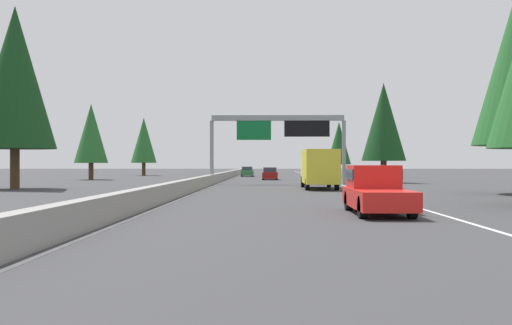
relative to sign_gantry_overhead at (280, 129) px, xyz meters
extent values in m
plane|color=#38383A|center=(6.17, 6.04, -5.11)|extent=(320.00, 320.00, 0.00)
cube|color=gray|center=(26.17, 6.34, -4.66)|extent=(180.00, 0.56, 0.90)
cube|color=silver|center=(16.17, -5.48, -5.11)|extent=(160.00, 0.16, 0.01)
cube|color=silver|center=(16.17, 5.79, -5.11)|extent=(160.00, 0.16, 0.01)
cylinder|color=gray|center=(0.04, 6.34, -2.15)|extent=(0.36, 0.36, 5.92)
cylinder|color=gray|center=(0.04, -5.98, -2.15)|extent=(0.36, 0.36, 5.92)
cube|color=gray|center=(0.04, 0.18, 1.06)|extent=(0.50, 12.32, 0.50)
cube|color=#0C602D|center=(-0.11, 2.39, -0.04)|extent=(0.12, 3.20, 1.90)
cube|color=black|center=(-0.11, -2.54, 0.06)|extent=(0.16, 4.20, 1.50)
cube|color=red|center=(-33.26, -3.15, -4.50)|extent=(5.60, 2.00, 0.70)
cube|color=red|center=(-32.25, -3.15, -3.70)|extent=(2.24, 1.84, 0.90)
cube|color=#2D3847|center=(-32.25, -3.15, -3.61)|extent=(2.02, 1.92, 0.41)
cylinder|color=black|center=(-31.41, -2.29, -4.71)|extent=(0.80, 0.28, 0.80)
cylinder|color=black|center=(-31.41, -4.01, -4.71)|extent=(0.80, 0.28, 0.80)
cylinder|color=black|center=(-35.10, -2.29, -4.71)|extent=(0.80, 0.28, 0.80)
cylinder|color=black|center=(-35.10, -4.01, -4.71)|extent=(0.80, 0.28, 0.80)
cube|color=gold|center=(-11.10, -2.82, -3.41)|extent=(6.12, 2.40, 2.50)
cube|color=white|center=(-6.85, -2.82, -3.71)|extent=(2.38, 2.30, 1.90)
cylinder|color=black|center=(-7.02, -1.76, -4.66)|extent=(0.90, 0.28, 0.90)
cylinder|color=black|center=(-7.02, -3.88, -4.66)|extent=(0.90, 0.28, 0.90)
cylinder|color=black|center=(-12.80, -1.76, -4.66)|extent=(0.90, 0.28, 0.90)
cylinder|color=black|center=(-12.80, -3.88, -4.66)|extent=(0.90, 0.28, 0.90)
cube|color=maroon|center=(15.68, 0.88, -4.58)|extent=(4.40, 1.80, 0.76)
cube|color=#2D3847|center=(15.46, 0.88, -3.92)|extent=(2.46, 1.51, 0.56)
cylinder|color=black|center=(17.09, 1.67, -4.79)|extent=(0.64, 0.22, 0.64)
cylinder|color=black|center=(17.09, 0.09, -4.79)|extent=(0.64, 0.22, 0.64)
cylinder|color=black|center=(14.27, 1.67, -4.79)|extent=(0.64, 0.22, 0.64)
cylinder|color=black|center=(14.27, 0.09, -4.79)|extent=(0.64, 0.22, 0.64)
cube|color=#2D6B38|center=(33.48, 4.20, -4.58)|extent=(4.40, 1.80, 0.76)
cube|color=#2D3847|center=(33.26, 4.20, -3.92)|extent=(2.46, 1.51, 0.56)
cylinder|color=black|center=(34.89, 4.99, -4.79)|extent=(0.64, 0.22, 0.64)
cylinder|color=black|center=(34.89, 3.41, -4.79)|extent=(0.64, 0.22, 0.64)
cylinder|color=black|center=(32.07, 4.99, -4.79)|extent=(0.64, 0.22, 0.64)
cylinder|color=black|center=(32.07, 3.41, -4.79)|extent=(0.64, 0.22, 0.64)
cylinder|color=#4C3823|center=(4.43, -10.49, -4.01)|extent=(0.60, 0.60, 2.20)
cone|color=#143D19|center=(4.43, -10.49, 1.00)|extent=(4.41, 4.41, 7.81)
cylinder|color=#4C3823|center=(34.17, -9.47, -4.22)|extent=(0.56, 0.56, 1.79)
cone|color=#194C1E|center=(34.17, -9.47, -0.14)|extent=(3.59, 3.59, 6.36)
cylinder|color=#4C3823|center=(-11.13, 20.17, -3.59)|extent=(0.69, 0.69, 3.05)
cone|color=#143D19|center=(-11.13, 20.17, 3.34)|extent=(6.10, 6.10, 10.81)
cylinder|color=#4C3823|center=(15.31, 22.20, -4.12)|extent=(0.58, 0.58, 1.99)
cone|color=#236028|center=(15.31, 22.20, 0.42)|extent=(3.99, 3.99, 7.07)
cylinder|color=#4C3823|center=(39.79, 20.98, -4.09)|extent=(0.58, 0.58, 2.04)
cone|color=#236028|center=(39.79, 20.98, 0.54)|extent=(4.07, 4.07, 7.22)
camera|label=1|loc=(-56.35, 0.99, -3.18)|focal=42.50mm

